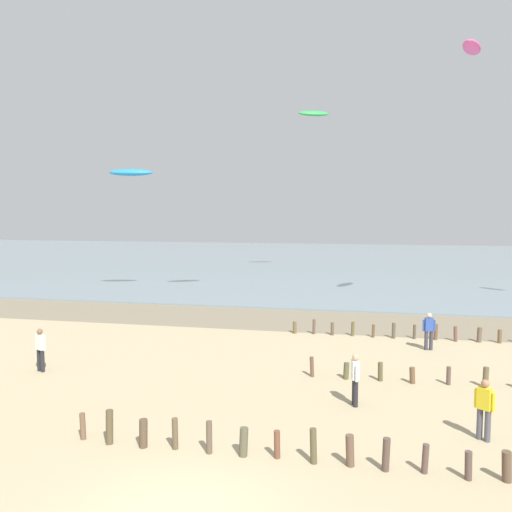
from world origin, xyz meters
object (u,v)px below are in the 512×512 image
person_left_flank (484,408)px  person_right_flank (40,349)px  person_nearest_camera (429,330)px  kite_aloft_3 (131,172)px  person_by_waterline (355,378)px  kite_aloft_4 (314,113)px  kite_aloft_2 (472,47)px

person_left_flank → person_right_flank: 15.96m
person_nearest_camera → person_right_flank: 16.66m
person_nearest_camera → person_right_flank: same height
person_nearest_camera → kite_aloft_3: 25.22m
person_by_waterline → kite_aloft_4: (-4.85, 35.45, 15.22)m
kite_aloft_2 → kite_aloft_3: kite_aloft_2 is taller
person_nearest_camera → person_left_flank: (0.32, -9.42, 0.00)m
person_nearest_camera → person_right_flank: size_ratio=1.00×
person_nearest_camera → person_left_flank: bearing=-88.1°
kite_aloft_3 → person_nearest_camera: bearing=134.8°
kite_aloft_2 → kite_aloft_4: (-11.19, 18.56, 0.06)m
person_by_waterline → person_right_flank: same height
person_by_waterline → kite_aloft_2: (6.33, 16.88, 15.15)m
person_nearest_camera → kite_aloft_4: (-8.04, 27.89, 15.22)m
person_right_flank → kite_aloft_4: 38.27m
person_by_waterline → kite_aloft_3: 27.57m
person_left_flank → kite_aloft_2: kite_aloft_2 is taller
person_right_flank → kite_aloft_4: bearing=78.0°
person_nearest_camera → person_right_flank: (-15.36, -6.46, 0.00)m
kite_aloft_2 → person_by_waterline: bearing=179.4°
kite_aloft_3 → kite_aloft_4: bearing=-142.2°
person_left_flank → kite_aloft_4: 41.15m
person_by_waterline → kite_aloft_2: size_ratio=0.59×
person_nearest_camera → kite_aloft_3: kite_aloft_3 is taller
kite_aloft_2 → kite_aloft_4: size_ratio=0.93×
person_nearest_camera → person_by_waterline: bearing=-112.8°
person_by_waterline → person_left_flank: same height
person_nearest_camera → person_right_flank: bearing=-157.2°
kite_aloft_2 → kite_aloft_4: bearing=51.0°
person_right_flank → kite_aloft_4: size_ratio=0.55×
person_nearest_camera → person_left_flank: size_ratio=1.00×
person_by_waterline → kite_aloft_4: bearing=97.8°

